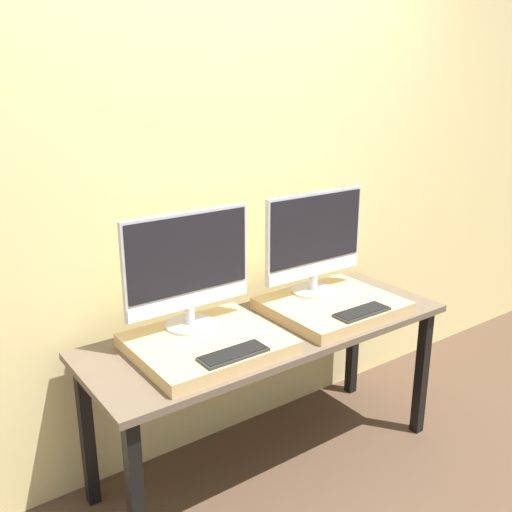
# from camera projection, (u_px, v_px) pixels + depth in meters

# --- Properties ---
(ground_plane) EXTENTS (12.00, 12.00, 0.00)m
(ground_plane) POSITION_uv_depth(u_px,v_px,m) (311.00, 498.00, 2.48)
(ground_plane) COLOR #4C3828
(wall_back) EXTENTS (8.00, 0.04, 2.60)m
(wall_back) POSITION_uv_depth(u_px,v_px,m) (223.00, 180.00, 2.61)
(wall_back) COLOR #DBC684
(wall_back) RESTS_ON ground_plane
(workbench) EXTENTS (1.67, 0.60, 0.70)m
(workbench) POSITION_uv_depth(u_px,v_px,m) (271.00, 343.00, 2.53)
(workbench) COLOR brown
(workbench) RESTS_ON ground_plane
(wooden_riser_left) EXTENTS (0.58, 0.50, 0.05)m
(wooden_riser_left) POSITION_uv_depth(u_px,v_px,m) (207.00, 344.00, 2.28)
(wooden_riser_left) COLOR tan
(wooden_riser_left) RESTS_ON workbench
(monitor_left) EXTENTS (0.56, 0.21, 0.49)m
(monitor_left) POSITION_uv_depth(u_px,v_px,m) (188.00, 267.00, 2.30)
(monitor_left) COLOR #B2B2B7
(monitor_left) RESTS_ON wooden_riser_left
(keyboard_left) EXTENTS (0.27, 0.10, 0.01)m
(keyboard_left) POSITION_uv_depth(u_px,v_px,m) (233.00, 354.00, 2.13)
(keyboard_left) COLOR #2D2D2D
(keyboard_left) RESTS_ON wooden_riser_left
(wooden_riser_right) EXTENTS (0.58, 0.50, 0.05)m
(wooden_riser_right) POSITION_uv_depth(u_px,v_px,m) (332.00, 306.00, 2.66)
(wooden_riser_right) COLOR tan
(wooden_riser_right) RESTS_ON workbench
(monitor_right) EXTENTS (0.56, 0.21, 0.49)m
(monitor_right) POSITION_uv_depth(u_px,v_px,m) (315.00, 240.00, 2.68)
(monitor_right) COLOR #B2B2B7
(monitor_right) RESTS_ON wooden_riser_right
(keyboard_right) EXTENTS (0.27, 0.10, 0.01)m
(keyboard_right) POSITION_uv_depth(u_px,v_px,m) (362.00, 312.00, 2.51)
(keyboard_right) COLOR #2D2D2D
(keyboard_right) RESTS_ON wooden_riser_right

